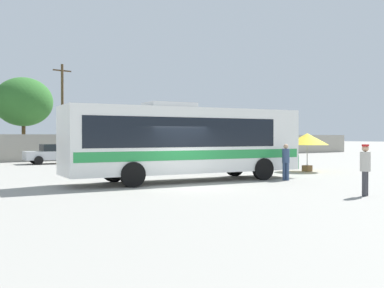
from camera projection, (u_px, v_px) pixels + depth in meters
name	position (u px, v px, depth m)	size (l,w,h in m)	color
ground_plane	(96.00, 171.00, 27.06)	(300.00, 300.00, 0.00)	gray
perimeter_wall	(36.00, 148.00, 37.44)	(80.00, 0.30, 2.24)	#9E998C
coach_bus_white_green	(184.00, 140.00, 20.90)	(11.48, 3.80, 3.60)	white
attendant_by_bus_door	(286.00, 160.00, 21.35)	(0.47, 0.47, 1.71)	#33476B
passenger_waiting_on_apron	(365.00, 167.00, 15.75)	(0.44, 0.44, 1.80)	#38383D
vendor_umbrella_near_gate_yellow	(307.00, 140.00, 26.79)	(2.47, 2.47, 2.25)	gray
parked_car_third_silver	(56.00, 153.00, 34.47)	(4.60, 2.25, 1.48)	#B7BABF
parked_car_rightmost_silver	(129.00, 152.00, 37.38)	(4.51, 2.24, 1.45)	#B7BABF
utility_pole_near	(62.00, 109.00, 42.51)	(1.80, 0.33, 8.81)	#4C3823
roadside_tree_midleft	(23.00, 102.00, 38.97)	(4.93, 4.93, 7.13)	brown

